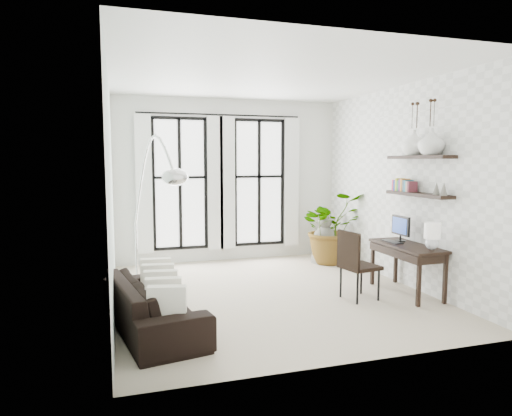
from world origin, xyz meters
name	(u,v)px	position (x,y,z in m)	size (l,w,h in m)	color
floor	(270,293)	(0.00, 0.00, 0.00)	(5.00, 5.00, 0.00)	#C3B29B
ceiling	(270,77)	(0.00, 0.00, 3.20)	(5.00, 5.00, 0.00)	white
wall_left	(110,191)	(-2.25, 0.00, 1.60)	(5.00, 5.00, 0.00)	silver
wall_right	(401,185)	(2.25, 0.00, 1.60)	(5.00, 5.00, 0.00)	white
wall_back	(230,181)	(0.00, 2.50, 1.60)	(4.50, 4.50, 0.00)	white
windows	(221,183)	(-0.20, 2.43, 1.56)	(3.26, 0.13, 2.65)	white
wall_shelves	(417,179)	(2.11, -0.59, 1.73)	(0.25, 1.30, 0.60)	black
sofa	(153,304)	(-1.80, -0.96, 0.30)	(2.07, 0.81, 0.60)	black
throw_pillows	(161,287)	(-1.70, -0.96, 0.50)	(0.40, 1.52, 0.40)	white
plant	(331,227)	(1.82, 1.63, 0.70)	(1.26, 1.10, 1.40)	#2D7228
desk	(409,248)	(1.95, -0.68, 0.71)	(0.54, 1.27, 1.14)	black
desk_chair	(355,261)	(1.07, -0.66, 0.57)	(0.55, 0.55, 1.00)	black
arc_lamp	(152,173)	(-1.70, 0.01, 1.83)	(0.73, 2.19, 2.34)	silver
buddha	(325,243)	(1.70, 1.66, 0.40)	(0.52, 0.52, 0.94)	gray
vase_a	(431,142)	(2.11, -0.87, 2.27)	(0.37, 0.37, 0.38)	white
vase_b	(414,143)	(2.11, -0.47, 2.27)	(0.37, 0.37, 0.38)	white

